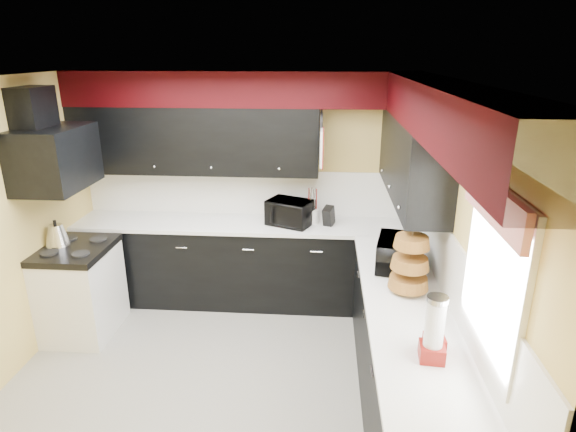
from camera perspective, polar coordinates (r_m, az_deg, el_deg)
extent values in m
plane|color=gray|center=(4.36, -8.39, -19.36)|extent=(3.60, 3.60, 0.00)
cube|color=#E0C666|center=(5.38, -4.94, 3.45)|extent=(3.60, 0.06, 2.50)
cube|color=#E0C666|center=(3.74, 18.70, -4.74)|extent=(0.06, 3.60, 2.50)
cube|color=white|center=(3.43, -10.46, 15.51)|extent=(3.60, 3.60, 0.06)
cube|color=black|center=(5.38, -5.20, -5.65)|extent=(3.60, 0.60, 0.90)
cube|color=black|center=(3.82, 13.88, -17.62)|extent=(0.60, 3.00, 0.90)
cube|color=white|center=(5.20, -5.36, -0.94)|extent=(3.62, 0.64, 0.04)
cube|color=white|center=(3.56, 14.49, -11.53)|extent=(0.64, 3.02, 0.04)
cube|color=white|center=(5.39, -4.94, 2.81)|extent=(3.60, 0.02, 0.50)
cube|color=white|center=(3.76, 18.46, -5.58)|extent=(0.02, 3.60, 0.50)
cube|color=black|center=(5.20, -10.94, 8.84)|extent=(2.60, 0.35, 0.70)
cube|color=black|center=(4.38, 14.50, 6.68)|extent=(0.35, 1.80, 0.70)
cube|color=black|center=(5.02, -5.63, 14.78)|extent=(3.60, 0.36, 0.35)
cube|color=black|center=(3.25, 18.35, 11.58)|extent=(0.36, 3.24, 0.35)
cube|color=white|center=(5.22, -23.26, -8.33)|extent=(0.60, 0.75, 0.86)
cube|color=black|center=(5.03, -23.94, -3.66)|extent=(0.62, 0.77, 0.06)
cube|color=black|center=(4.81, -25.89, 6.21)|extent=(0.50, 0.78, 0.55)
cube|color=black|center=(4.82, -27.98, 11.02)|extent=(0.24, 0.40, 0.40)
cube|color=red|center=(2.68, 23.26, 1.28)|extent=(0.04, 0.88, 0.20)
cube|color=white|center=(4.70, 4.02, 8.07)|extent=(0.03, 0.26, 0.35)
imported|color=black|center=(5.07, 0.19, 0.43)|extent=(0.57, 0.53, 0.26)
imported|color=black|center=(4.18, 12.77, -4.33)|extent=(0.40, 0.52, 0.26)
cylinder|color=silver|center=(5.13, 2.90, -0.01)|extent=(0.15, 0.15, 0.15)
cube|color=black|center=(5.06, 4.84, -0.03)|extent=(0.13, 0.15, 0.20)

